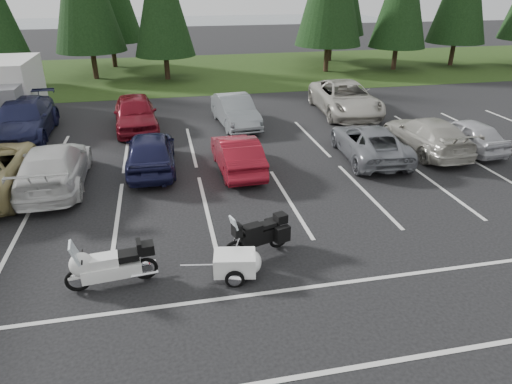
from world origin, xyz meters
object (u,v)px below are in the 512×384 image
object	(u,v)px
car_far_3	(235,111)
adventure_motorcycle	(257,233)
box_truck	(6,93)
car_far_1	(23,120)
car_near_5	(237,154)
car_near_8	(466,134)
car_near_4	(151,151)
cargo_trailer	(235,265)
car_far_2	(135,113)
car_near_3	(54,166)
car_near_6	(369,142)
touring_motorcycle	(110,262)
car_far_4	(345,98)
car_near_7	(426,135)

from	to	relation	value
car_far_3	adventure_motorcycle	distance (m)	11.54
box_truck	car_far_1	world-z (taller)	box_truck
car_near_5	adventure_motorcycle	distance (m)	5.77
car_near_5	car_near_8	distance (m)	9.75
car_near_4	cargo_trailer	distance (m)	7.63
car_near_4	car_far_2	xyz separation A→B (m)	(-0.70, 5.25, 0.06)
car_near_4	car_far_1	distance (m)	7.49
car_far_3	car_far_1	bearing A→B (deg)	174.06
car_near_8	car_far_1	size ratio (longest dim) A/B	0.68
car_near_4	cargo_trailer	bearing A→B (deg)	105.83
car_far_1	car_near_3	bearing A→B (deg)	-69.90
car_near_6	car_far_2	distance (m)	10.85
box_truck	touring_motorcycle	size ratio (longest dim) A/B	2.40
car_near_6	car_near_4	bearing A→B (deg)	1.75
car_far_2	adventure_motorcycle	size ratio (longest dim) A/B	2.21
car_near_3	car_near_8	xyz separation A→B (m)	(16.11, 0.49, -0.08)
car_far_3	car_near_3	bearing A→B (deg)	-146.69
car_far_4	touring_motorcycle	distance (m)	16.95
car_far_3	touring_motorcycle	size ratio (longest dim) A/B	1.88
touring_motorcycle	adventure_motorcycle	distance (m)	3.62
box_truck	car_far_3	size ratio (longest dim) A/B	1.28
car_near_7	touring_motorcycle	world-z (taller)	car_near_7
car_near_3	adventure_motorcycle	bearing A→B (deg)	135.10
car_far_2	car_far_4	world-z (taller)	car_far_4
box_truck	car_near_7	distance (m)	19.72
car_near_4	car_far_2	size ratio (longest dim) A/B	0.93
car_far_3	car_far_4	bearing A→B (deg)	2.95
car_far_3	cargo_trailer	size ratio (longest dim) A/B	3.04
car_near_7	car_far_3	bearing A→B (deg)	-37.16
car_far_3	car_far_4	distance (m)	6.07
car_near_5	car_far_1	distance (m)	10.43
car_near_5	car_far_4	xyz separation A→B (m)	(6.90, 6.60, 0.16)
car_near_5	box_truck	bearing A→B (deg)	-42.76
car_far_1	car_near_7	bearing A→B (deg)	-18.81
box_truck	car_near_5	xyz separation A→B (m)	(9.99, -8.60, -0.79)
car_near_7	car_far_4	distance (m)	6.19
car_near_4	cargo_trailer	world-z (taller)	car_near_4
car_near_7	car_far_1	world-z (taller)	car_far_1
car_near_8	car_near_3	bearing A→B (deg)	-3.68
car_far_2	adventure_motorcycle	distance (m)	12.22
car_far_3	touring_motorcycle	distance (m)	13.03
car_near_6	car_far_3	world-z (taller)	car_far_3
adventure_motorcycle	car_near_4	bearing A→B (deg)	94.46
car_near_3	car_far_2	world-z (taller)	car_far_2
car_far_2	car_near_7	bearing A→B (deg)	-29.45
car_near_5	adventure_motorcycle	bearing A→B (deg)	83.27
car_near_4	car_far_1	bearing A→B (deg)	-41.10
box_truck	car_near_5	bearing A→B (deg)	-40.75
box_truck	car_far_1	xyz separation A→B (m)	(1.31, -2.82, -0.62)
car_far_1	car_far_3	distance (m)	9.56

